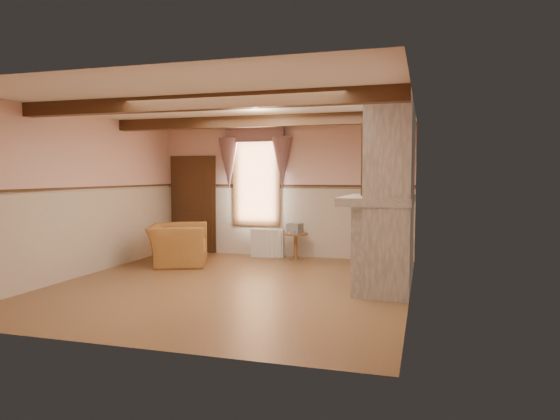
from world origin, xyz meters
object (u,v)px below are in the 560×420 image
(side_table, at_px, (296,246))
(oil_lamp, at_px, (382,186))
(radiator, at_px, (268,243))
(bowl, at_px, (380,193))
(armchair, at_px, (178,245))
(mantel_clock, at_px, (384,188))

(side_table, relative_size, oil_lamp, 1.96)
(radiator, distance_m, bowl, 3.35)
(oil_lamp, bearing_deg, armchair, 175.65)
(radiator, xyz_separation_m, mantel_clock, (2.51, -1.30, 1.22))
(side_table, distance_m, oil_lamp, 2.73)
(mantel_clock, bearing_deg, radiator, 152.68)
(side_table, relative_size, radiator, 0.79)
(side_table, height_order, mantel_clock, mantel_clock)
(side_table, distance_m, radiator, 0.65)
(mantel_clock, bearing_deg, bowl, -90.00)
(side_table, height_order, radiator, radiator)
(radiator, distance_m, oil_lamp, 3.24)
(bowl, bearing_deg, armchair, 171.84)
(armchair, distance_m, bowl, 4.09)
(mantel_clock, distance_m, oil_lamp, 0.33)
(armchair, xyz_separation_m, oil_lamp, (3.91, -0.30, 1.17))
(mantel_clock, xyz_separation_m, oil_lamp, (0.00, -0.33, 0.04))
(armchair, relative_size, bowl, 3.76)
(bowl, height_order, mantel_clock, mantel_clock)
(side_table, relative_size, mantel_clock, 2.29)
(side_table, height_order, oil_lamp, oil_lamp)
(side_table, xyz_separation_m, bowl, (1.86, -1.79, 1.18))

